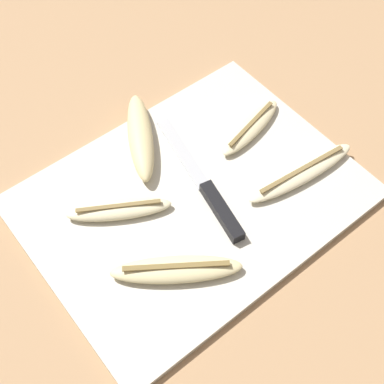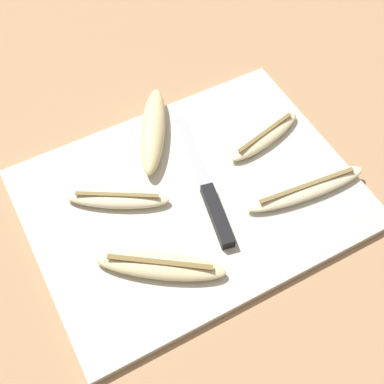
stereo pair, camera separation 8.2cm
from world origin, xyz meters
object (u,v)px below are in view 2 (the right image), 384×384
object	(u,v)px
knife	(212,201)
banana_pale_long	(118,198)
banana_ripe_center	(153,130)
banana_soft_right	(160,266)
banana_bright_far	(306,189)
banana_cream_curved	(264,136)

from	to	relation	value
knife	banana_pale_long	xyz separation A→B (m)	(-0.12, 0.07, 0.00)
knife	banana_ripe_center	distance (m)	0.16
banana_soft_right	banana_ripe_center	distance (m)	0.25
banana_pale_long	banana_ripe_center	bearing A→B (deg)	41.13
banana_soft_right	banana_ripe_center	bearing A→B (deg)	66.33
banana_bright_far	banana_cream_curved	bearing A→B (deg)	89.63
banana_soft_right	banana_bright_far	bearing A→B (deg)	2.50
banana_pale_long	banana_ripe_center	size ratio (longest dim) A/B	0.86
banana_ripe_center	banana_bright_far	bearing A→B (deg)	-53.19
knife	banana_pale_long	bearing A→B (deg)	161.80
banana_cream_curved	banana_pale_long	world-z (taller)	banana_pale_long
banana_cream_curved	banana_soft_right	xyz separation A→B (m)	(-0.26, -0.13, 0.00)
knife	banana_soft_right	world-z (taller)	banana_soft_right
knife	banana_ripe_center	bearing A→B (deg)	108.65
knife	banana_soft_right	size ratio (longest dim) A/B	1.48
knife	banana_cream_curved	bearing A→B (deg)	38.00
knife	banana_soft_right	xyz separation A→B (m)	(-0.12, -0.06, 0.00)
knife	banana_bright_far	bearing A→B (deg)	-8.22
banana_ripe_center	banana_cream_curved	bearing A→B (deg)	-30.18
knife	banana_soft_right	distance (m)	0.13
knife	banana_cream_curved	size ratio (longest dim) A/B	1.69
knife	banana_cream_curved	distance (m)	0.16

